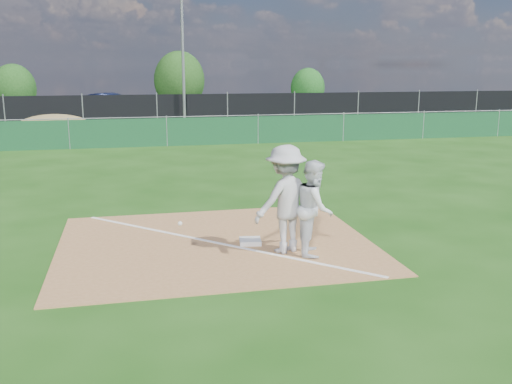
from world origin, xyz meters
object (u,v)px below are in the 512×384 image
at_px(tree_left, 14,89).
at_px(tree_mid, 179,80).
at_px(play_at_first, 285,199).
at_px(car_right, 231,108).
at_px(car_mid, 111,106).
at_px(car_left, 39,109).
at_px(light_pole, 183,54).
at_px(tree_right, 308,88).
at_px(first_base, 250,241).
at_px(runner, 314,208).

relative_size(tree_left, tree_mid, 0.79).
height_order(play_at_first, car_right, play_at_first).
bearing_deg(car_mid, car_left, 115.01).
bearing_deg(light_pole, tree_mid, 86.24).
xyz_separation_m(car_left, tree_mid, (9.14, 5.97, 1.51)).
bearing_deg(play_at_first, tree_left, 107.68).
bearing_deg(tree_right, first_base, -109.31).
relative_size(light_pole, play_at_first, 2.93).
xyz_separation_m(first_base, play_at_first, (0.53, -0.61, 0.96)).
bearing_deg(tree_left, play_at_first, -72.32).
bearing_deg(car_right, car_mid, 111.18).
xyz_separation_m(car_mid, tree_right, (15.00, 6.32, 0.80)).
height_order(runner, tree_mid, tree_mid).
relative_size(car_left, car_mid, 0.89).
bearing_deg(first_base, car_left, 105.77).
height_order(first_base, tree_right, tree_right).
bearing_deg(car_right, runner, -166.72).
xyz_separation_m(play_at_first, car_left, (-8.11, 27.43, -0.25)).
bearing_deg(light_pole, car_right, 56.21).
bearing_deg(car_mid, light_pole, -121.73).
xyz_separation_m(car_mid, tree_mid, (4.83, 5.63, 1.44)).
xyz_separation_m(light_pole, tree_mid, (0.72, 10.92, -1.72)).
height_order(runner, car_mid, runner).
bearing_deg(runner, play_at_first, 87.75).
relative_size(light_pole, car_right, 1.91).
relative_size(runner, tree_mid, 0.40).
relative_size(first_base, play_at_first, 0.15).
bearing_deg(car_mid, runner, -150.86).
distance_m(first_base, play_at_first, 1.25).
xyz_separation_m(first_base, car_mid, (-3.27, 27.17, 0.77)).
relative_size(play_at_first, tree_mid, 0.62).
bearing_deg(play_at_first, car_left, 106.47).
distance_m(car_mid, tree_right, 16.30).
xyz_separation_m(car_left, car_mid, (4.31, 0.35, 0.07)).
relative_size(first_base, runner, 0.23).
relative_size(play_at_first, car_mid, 0.54).
bearing_deg(light_pole, car_mid, 127.88).
distance_m(car_mid, tree_mid, 7.56).
bearing_deg(car_right, tree_mid, 48.12).
xyz_separation_m(car_right, tree_left, (-14.30, 4.62, 1.18)).
distance_m(car_left, car_right, 12.06).
xyz_separation_m(first_base, car_right, (4.47, 27.30, 0.56)).
relative_size(first_base, car_mid, 0.08).
height_order(tree_mid, tree_right, tree_mid).
height_order(light_pole, car_mid, light_pole).
relative_size(runner, car_right, 0.42).
height_order(light_pole, tree_left, light_pole).
bearing_deg(car_right, play_at_first, -167.78).
bearing_deg(play_at_first, runner, -19.67).
relative_size(tree_left, tree_right, 1.10).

